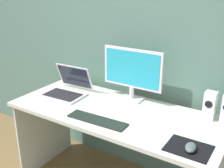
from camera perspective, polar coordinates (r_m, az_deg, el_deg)
The scene contains 8 objects.
wall_back at distance 2.23m, azimuth 6.65°, elevation 10.99°, with size 6.00×0.04×2.50m, color #4F7163.
desk at distance 2.10m, azimuth 0.70°, elevation -8.89°, with size 1.57×0.67×0.72m.
monitor at distance 2.14m, azimuth 4.18°, elevation 2.50°, with size 0.49×0.14×0.41m.
speaker_near_monitor at distance 2.00m, azimuth 19.38°, elevation -4.15°, with size 0.08×0.08×0.19m.
laptop at distance 2.33m, azimuth -9.12°, elevation -0.98°, with size 0.34×0.32×0.23m.
keyboard_external at distance 1.90m, azimuth -3.06°, elevation -7.38°, with size 0.43×0.11×0.01m, color black.
mousepad at distance 1.67m, azimuth 15.40°, elevation -12.54°, with size 0.25×0.20×0.00m, color black.
mouse at distance 1.64m, azimuth 15.79°, elevation -12.38°, with size 0.06×0.10×0.04m, color #4B5755.
Camera 1 is at (0.96, -1.55, 1.62)m, focal length 44.68 mm.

